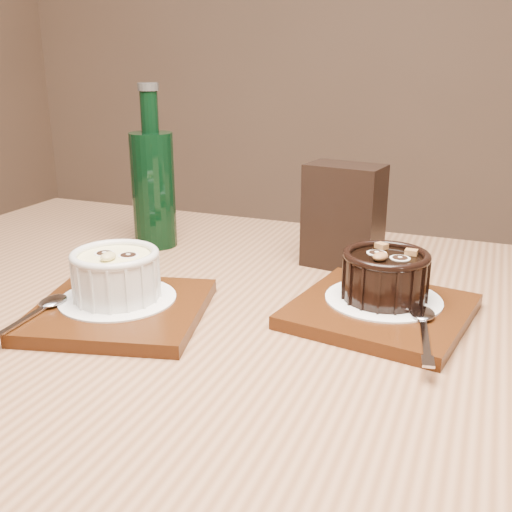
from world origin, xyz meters
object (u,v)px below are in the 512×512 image
(tray_right, at_px, (380,311))
(condiment_stand, at_px, (343,216))
(ramekin_dark, at_px, (385,273))
(green_bottle, at_px, (153,185))
(ramekin_white, at_px, (116,272))
(table, at_px, (254,390))
(tray_left, at_px, (120,310))

(tray_right, xyz_separation_m, condiment_stand, (-0.08, 0.16, 0.06))
(ramekin_dark, relative_size, green_bottle, 0.40)
(tray_right, relative_size, condiment_stand, 1.29)
(ramekin_dark, distance_m, condiment_stand, 0.16)
(ramekin_white, xyz_separation_m, condiment_stand, (0.21, 0.24, 0.02))
(tray_right, xyz_separation_m, ramekin_dark, (0.00, 0.02, 0.04))
(condiment_stand, xyz_separation_m, green_bottle, (-0.29, 0.00, 0.02))
(tray_right, distance_m, condiment_stand, 0.19)
(tray_right, bearing_deg, table, -159.90)
(tray_right, bearing_deg, tray_left, -161.42)
(table, xyz_separation_m, green_bottle, (-0.23, 0.21, 0.18))
(table, distance_m, green_bottle, 0.36)
(tray_left, bearing_deg, table, 17.14)
(tray_right, distance_m, green_bottle, 0.40)
(ramekin_dark, distance_m, green_bottle, 0.39)
(table, relative_size, tray_right, 6.88)
(table, height_order, tray_left, tray_left)
(ramekin_white, bearing_deg, tray_left, -55.52)
(tray_left, height_order, ramekin_dark, ramekin_dark)
(tray_left, xyz_separation_m, ramekin_white, (-0.01, 0.01, 0.04))
(condiment_stand, bearing_deg, tray_right, -64.66)
(tray_left, distance_m, ramekin_dark, 0.30)
(ramekin_white, height_order, tray_right, ramekin_white)
(tray_left, height_order, tray_right, same)
(tray_left, bearing_deg, condiment_stand, 51.73)
(ramekin_white, xyz_separation_m, tray_right, (0.28, 0.08, -0.04))
(condiment_stand, distance_m, green_bottle, 0.29)
(tray_right, height_order, green_bottle, green_bottle)
(tray_left, xyz_separation_m, ramekin_dark, (0.27, 0.11, 0.04))
(table, distance_m, tray_left, 0.18)
(ramekin_dark, bearing_deg, ramekin_white, -140.67)
(table, distance_m, condiment_stand, 0.27)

